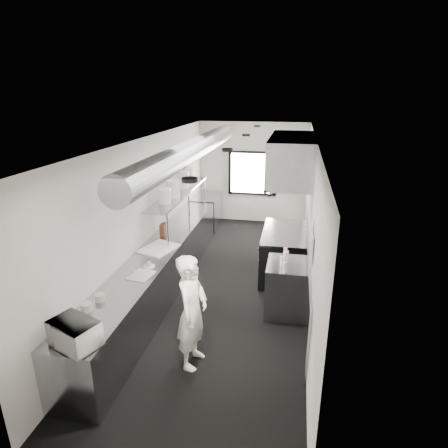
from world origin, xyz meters
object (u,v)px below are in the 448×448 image
at_px(prep_counter, 160,271).
at_px(plate_stack_a, 165,196).
at_px(microwave, 74,334).
at_px(exhaust_hood, 291,159).
at_px(plate_stack_d, 187,177).
at_px(squeeze_bottle_a, 285,267).
at_px(plate_stack_c, 183,180).
at_px(squeeze_bottle_d, 287,256).
at_px(small_plate, 149,266).
at_px(plate_stack_b, 173,189).
at_px(squeeze_bottle_e, 285,252).
at_px(line_cook, 192,312).
at_px(deli_tub_b, 100,297).
at_px(range, 283,253).
at_px(knife_block, 164,229).
at_px(squeeze_bottle_b, 282,261).
at_px(bottle_station, 286,288).
at_px(pass_shelf, 180,193).
at_px(cutting_board, 159,248).
at_px(deli_tub_a, 86,307).
at_px(far_work_table, 207,212).
at_px(squeeze_bottle_c, 285,258).

xyz_separation_m(prep_counter, plate_stack_a, (-0.06, 0.63, 1.26)).
bearing_deg(microwave, exhaust_hood, 82.50).
distance_m(plate_stack_d, squeeze_bottle_a, 3.56).
xyz_separation_m(plate_stack_c, squeeze_bottle_d, (2.34, -1.92, -0.77)).
distance_m(small_plate, plate_stack_b, 2.01).
bearing_deg(exhaust_hood, squeeze_bottle_e, -89.55).
bearing_deg(prep_counter, plate_stack_c, 91.76).
bearing_deg(line_cook, exhaust_hood, -15.01).
bearing_deg(line_cook, deli_tub_b, 100.89).
bearing_deg(range, microwave, -118.15).
relative_size(knife_block, squeeze_bottle_b, 1.34).
height_order(prep_counter, squeeze_bottle_b, squeeze_bottle_b).
xyz_separation_m(bottle_station, squeeze_bottle_a, (-0.03, -0.33, 0.54)).
distance_m(pass_shelf, squeeze_bottle_b, 2.94).
bearing_deg(bottle_station, line_cook, -127.51).
relative_size(pass_shelf, microwave, 6.04).
bearing_deg(plate_stack_a, range, 14.30).
xyz_separation_m(prep_counter, plate_stack_b, (-0.03, 1.08, 1.29)).
relative_size(microwave, cutting_board, 0.74).
bearing_deg(bottle_station, range, 94.57).
height_order(deli_tub_a, squeeze_bottle_d, squeeze_bottle_d).
relative_size(range, plate_stack_c, 4.30).
distance_m(range, bottle_station, 1.40).
bearing_deg(plate_stack_b, plate_stack_c, 91.75).
distance_m(pass_shelf, plate_stack_a, 0.89).
xyz_separation_m(plate_stack_d, squeeze_bottle_b, (2.24, -2.37, -0.78)).
distance_m(plate_stack_c, squeeze_bottle_e, 3.01).
height_order(microwave, squeeze_bottle_e, microwave).
bearing_deg(squeeze_bottle_d, plate_stack_c, 140.67).
bearing_deg(squeeze_bottle_e, cutting_board, -178.26).
bearing_deg(squeeze_bottle_b, small_plate, -167.92).
xyz_separation_m(far_work_table, squeeze_bottle_d, (2.29, -3.80, 0.54)).
xyz_separation_m(line_cook, deli_tub_b, (-1.26, -0.11, 0.14)).
xyz_separation_m(small_plate, plate_stack_d, (-0.15, 2.82, 0.86)).
bearing_deg(squeeze_bottle_d, line_cook, -125.45).
distance_m(range, plate_stack_b, 2.56).
relative_size(plate_stack_d, squeeze_bottle_b, 2.26).
bearing_deg(plate_stack_c, squeeze_bottle_b, -43.09).
xyz_separation_m(knife_block, squeeze_bottle_e, (2.39, -0.62, -0.03)).
bearing_deg(squeeze_bottle_a, exhaust_hood, 90.73).
height_order(line_cook, plate_stack_b, plate_stack_b).
bearing_deg(exhaust_hood, plate_stack_b, -176.94).
xyz_separation_m(pass_shelf, cutting_board, (0.06, -1.51, -0.62)).
bearing_deg(far_work_table, cutting_board, -89.77).
height_order(far_work_table, plate_stack_a, plate_stack_a).
distance_m(pass_shelf, knife_block, 0.98).
height_order(plate_stack_d, squeeze_bottle_c, plate_stack_d).
xyz_separation_m(bottle_station, plate_stack_d, (-2.33, 2.27, 1.32)).
xyz_separation_m(squeeze_bottle_b, squeeze_bottle_e, (0.04, 0.36, 0.00)).
distance_m(plate_stack_a, plate_stack_d, 1.45).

